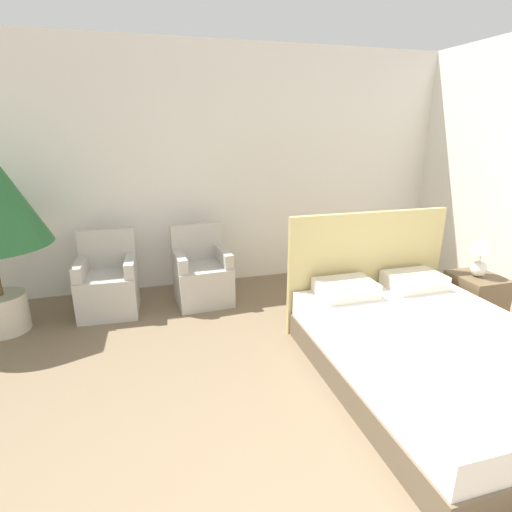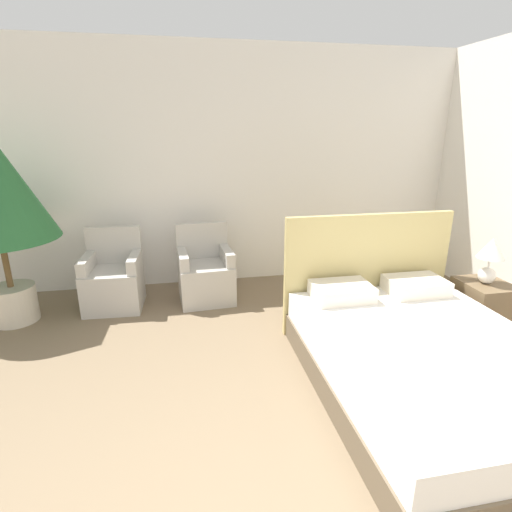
# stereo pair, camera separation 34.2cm
# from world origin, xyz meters

# --- Properties ---
(wall_back) EXTENTS (10.00, 0.06, 2.90)m
(wall_back) POSITION_xyz_m (0.00, 4.06, 1.45)
(wall_back) COLOR white
(wall_back) RESTS_ON ground_plane
(bed) EXTENTS (1.68, 2.23, 1.17)m
(bed) POSITION_xyz_m (1.20, 1.42, 0.26)
(bed) COLOR brown
(bed) RESTS_ON ground_plane
(armchair_near_window_left) EXTENTS (0.63, 0.59, 0.88)m
(armchair_near_window_left) POSITION_xyz_m (-1.35, 3.41, 0.29)
(armchair_near_window_left) COLOR #B7B2A8
(armchair_near_window_left) RESTS_ON ground_plane
(armchair_near_window_right) EXTENTS (0.64, 0.60, 0.88)m
(armchair_near_window_right) POSITION_xyz_m (-0.32, 3.41, 0.29)
(armchair_near_window_right) COLOR #B7B2A8
(armchair_near_window_right) RESTS_ON ground_plane
(nightstand) EXTENTS (0.43, 0.48, 0.51)m
(nightstand) POSITION_xyz_m (2.31, 2.14, 0.25)
(nightstand) COLOR brown
(nightstand) RESTS_ON ground_plane
(table_lamp) EXTENTS (0.25, 0.25, 0.45)m
(table_lamp) POSITION_xyz_m (2.30, 2.14, 0.79)
(table_lamp) COLOR white
(table_lamp) RESTS_ON nightstand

